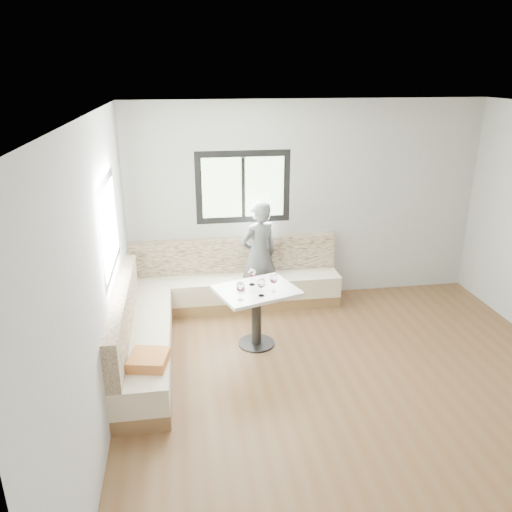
{
  "coord_description": "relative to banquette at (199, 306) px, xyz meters",
  "views": [
    {
      "loc": [
        -1.75,
        -4.15,
        3.15
      ],
      "look_at": [
        -0.92,
        1.23,
        1.11
      ],
      "focal_mm": 35.0,
      "sensor_mm": 36.0,
      "label": 1
    }
  ],
  "objects": [
    {
      "name": "wine_glass_c",
      "position": [
        0.85,
        -0.58,
        0.56
      ],
      "size": [
        0.1,
        0.1,
        0.21
      ],
      "color": "white",
      "rests_on": "table"
    },
    {
      "name": "banquette",
      "position": [
        0.0,
        0.0,
        0.0
      ],
      "size": [
        2.9,
        2.8,
        0.95
      ],
      "color": "olive",
      "rests_on": "ground"
    },
    {
      "name": "wine_glass_d",
      "position": [
        0.63,
        -0.36,
        0.56
      ],
      "size": [
        0.1,
        0.1,
        0.21
      ],
      "color": "white",
      "rests_on": "table"
    },
    {
      "name": "wine_glass_a",
      "position": [
        0.44,
        -0.74,
        0.56
      ],
      "size": [
        0.1,
        0.1,
        0.21
      ],
      "color": "white",
      "rests_on": "table"
    },
    {
      "name": "wine_glass_b",
      "position": [
        0.69,
        -0.68,
        0.56
      ],
      "size": [
        0.1,
        0.1,
        0.21
      ],
      "color": "white",
      "rests_on": "table"
    },
    {
      "name": "olive_ramekin",
      "position": [
        0.48,
        -0.48,
        0.43
      ],
      "size": [
        0.1,
        0.1,
        0.04
      ],
      "color": "white",
      "rests_on": "table"
    },
    {
      "name": "room",
      "position": [
        1.51,
        -1.55,
        1.08
      ],
      "size": [
        5.01,
        5.01,
        2.81
      ],
      "color": "brown",
      "rests_on": "ground"
    },
    {
      "name": "person",
      "position": [
        0.86,
        0.54,
        0.43
      ],
      "size": [
        0.66,
        0.56,
        1.53
      ],
      "primitive_type": "imported",
      "rotation": [
        0.0,
        0.0,
        3.54
      ],
      "color": "#565A5C",
      "rests_on": "ground"
    },
    {
      "name": "table",
      "position": [
        0.66,
        -0.49,
        0.22
      ],
      "size": [
        1.07,
        0.95,
        0.74
      ],
      "rotation": [
        0.0,
        0.0,
        0.32
      ],
      "color": "black",
      "rests_on": "ground"
    }
  ]
}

